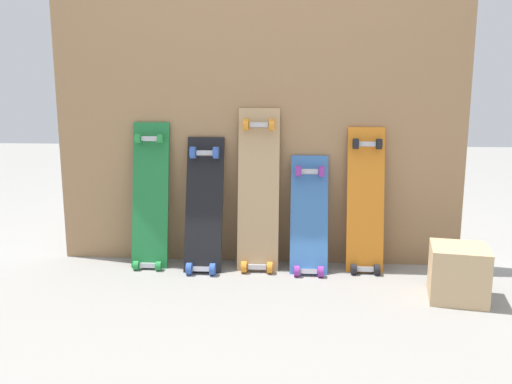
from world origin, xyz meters
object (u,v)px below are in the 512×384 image
skateboard_black (204,211)px  skateboard_blue (309,221)px  skateboard_orange (365,206)px  skateboard_green (150,202)px  wooden_crate (458,273)px  skateboard_natural (258,196)px

skateboard_black → skateboard_blue: bearing=0.7°
skateboard_blue → skateboard_orange: bearing=6.5°
skateboard_green → wooden_crate: size_ratio=3.38×
skateboard_green → skateboard_blue: bearing=-1.7°
skateboard_natural → skateboard_blue: 0.30m
skateboard_natural → skateboard_orange: (0.56, 0.01, -0.05)m
skateboard_green → skateboard_natural: skateboard_natural is taller
skateboard_green → skateboard_natural: bearing=-0.0°
skateboard_green → skateboard_natural: (0.58, -0.00, 0.04)m
skateboard_blue → skateboard_black: bearing=-179.3°
wooden_crate → skateboard_blue: bearing=151.8°
skateboard_blue → wooden_crate: size_ratio=2.69×
skateboard_green → wooden_crate: (1.52, -0.39, -0.22)m
skateboard_orange → wooden_crate: skateboard_orange is taller
skateboard_green → skateboard_black: bearing=-6.3°
skateboard_black → wooden_crate: 1.29m
skateboard_black → skateboard_natural: bearing=6.4°
skateboard_orange → wooden_crate: (0.38, -0.39, -0.22)m
skateboard_orange → wooden_crate: size_ratio=3.29×
skateboard_black → skateboard_green: bearing=173.7°
skateboard_orange → wooden_crate: 0.59m
skateboard_natural → wooden_crate: size_ratio=3.66×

